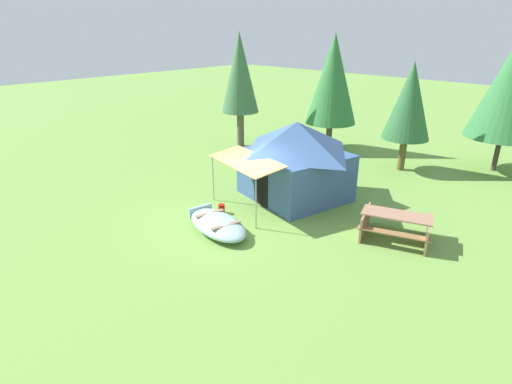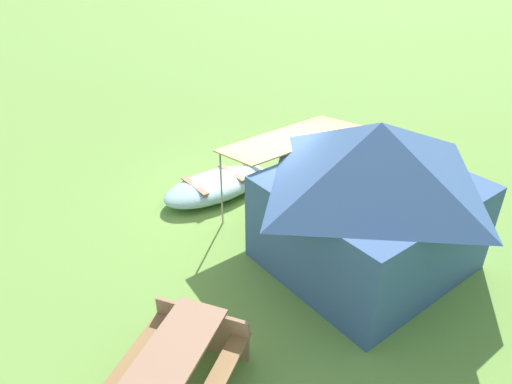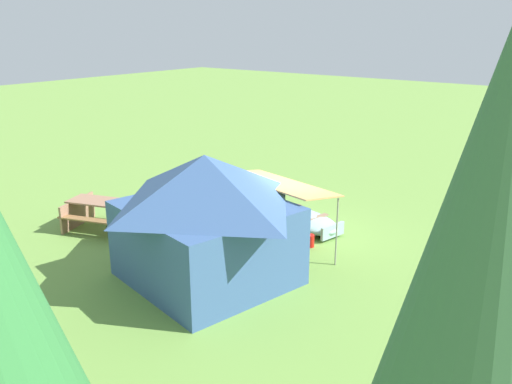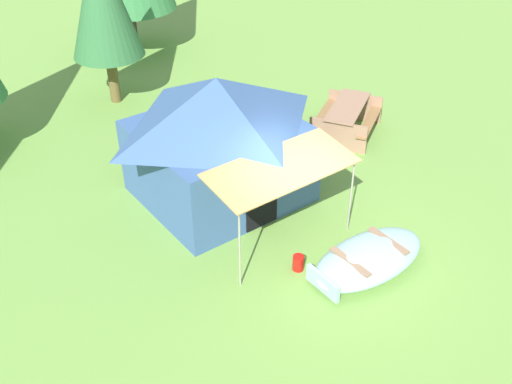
{
  "view_description": "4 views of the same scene",
  "coord_description": "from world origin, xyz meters",
  "px_view_note": "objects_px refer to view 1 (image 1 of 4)",
  "views": [
    {
      "loc": [
        8.73,
        -8.33,
        5.79
      ],
      "look_at": [
        0.21,
        0.61,
        0.77
      ],
      "focal_mm": 28.91,
      "sensor_mm": 36.0,
      "label": 1
    },
    {
      "loc": [
        6.77,
        5.6,
        5.6
      ],
      "look_at": [
        0.68,
        0.51,
        0.88
      ],
      "focal_mm": 33.47,
      "sensor_mm": 36.0,
      "label": 2
    },
    {
      "loc": [
        -6.95,
        10.32,
        5.26
      ],
      "look_at": [
        0.65,
        0.34,
        1.28
      ],
      "focal_mm": 37.43,
      "sensor_mm": 36.0,
      "label": 3
    },
    {
      "loc": [
        -7.4,
        -4.97,
        7.4
      ],
      "look_at": [
        -0.39,
        1.13,
        1.03
      ],
      "focal_mm": 41.48,
      "sensor_mm": 36.0,
      "label": 4
    }
  ],
  "objects_px": {
    "beached_rowboat": "(218,224)",
    "pine_tree_side": "(410,101)",
    "picnic_table": "(396,223)",
    "pine_tree_back_left": "(512,86)",
    "pine_tree_far_center": "(240,74)",
    "canvas_cabin_tent": "(296,159)",
    "cooler_box": "(284,206)",
    "fuel_can": "(222,209)",
    "pine_tree_back_right": "(333,79)"
  },
  "relations": [
    {
      "from": "picnic_table",
      "to": "cooler_box",
      "type": "distance_m",
      "value": 3.65
    },
    {
      "from": "beached_rowboat",
      "to": "picnic_table",
      "type": "bearing_deg",
      "value": 38.3
    },
    {
      "from": "pine_tree_far_center",
      "to": "pine_tree_side",
      "type": "bearing_deg",
      "value": 15.36
    },
    {
      "from": "cooler_box",
      "to": "pine_tree_back_right",
      "type": "xyz_separation_m",
      "value": [
        -3.27,
        7.35,
        3.21
      ]
    },
    {
      "from": "pine_tree_far_center",
      "to": "pine_tree_back_left",
      "type": "bearing_deg",
      "value": 24.23
    },
    {
      "from": "cooler_box",
      "to": "pine_tree_side",
      "type": "bearing_deg",
      "value": 82.76
    },
    {
      "from": "beached_rowboat",
      "to": "canvas_cabin_tent",
      "type": "xyz_separation_m",
      "value": [
        -0.03,
        3.74,
        1.19
      ]
    },
    {
      "from": "beached_rowboat",
      "to": "pine_tree_side",
      "type": "height_order",
      "value": "pine_tree_side"
    },
    {
      "from": "beached_rowboat",
      "to": "pine_tree_side",
      "type": "xyz_separation_m",
      "value": [
        1.4,
        9.25,
        2.69
      ]
    },
    {
      "from": "cooler_box",
      "to": "pine_tree_back_left",
      "type": "distance_m",
      "value": 10.71
    },
    {
      "from": "canvas_cabin_tent",
      "to": "pine_tree_side",
      "type": "height_order",
      "value": "pine_tree_side"
    },
    {
      "from": "picnic_table",
      "to": "cooler_box",
      "type": "height_order",
      "value": "picnic_table"
    },
    {
      "from": "cooler_box",
      "to": "fuel_can",
      "type": "relative_size",
      "value": 1.69
    },
    {
      "from": "picnic_table",
      "to": "pine_tree_far_center",
      "type": "height_order",
      "value": "pine_tree_far_center"
    },
    {
      "from": "canvas_cabin_tent",
      "to": "pine_tree_back_left",
      "type": "relative_size",
      "value": 0.86
    },
    {
      "from": "fuel_can",
      "to": "picnic_table",
      "type": "bearing_deg",
      "value": 24.68
    },
    {
      "from": "fuel_can",
      "to": "pine_tree_back_left",
      "type": "height_order",
      "value": "pine_tree_back_left"
    },
    {
      "from": "pine_tree_back_left",
      "to": "fuel_can",
      "type": "bearing_deg",
      "value": -115.4
    },
    {
      "from": "canvas_cabin_tent",
      "to": "picnic_table",
      "type": "relative_size",
      "value": 2.1
    },
    {
      "from": "picnic_table",
      "to": "pine_tree_far_center",
      "type": "distance_m",
      "value": 11.52
    },
    {
      "from": "cooler_box",
      "to": "canvas_cabin_tent",
      "type": "bearing_deg",
      "value": 114.58
    },
    {
      "from": "pine_tree_back_left",
      "to": "pine_tree_side",
      "type": "relative_size",
      "value": 1.26
    },
    {
      "from": "cooler_box",
      "to": "pine_tree_back_left",
      "type": "xyz_separation_m",
      "value": [
        3.79,
        9.43,
        3.37
      ]
    },
    {
      "from": "pine_tree_back_right",
      "to": "pine_tree_back_left",
      "type": "bearing_deg",
      "value": 16.44
    },
    {
      "from": "picnic_table",
      "to": "pine_tree_back_left",
      "type": "height_order",
      "value": "pine_tree_back_left"
    },
    {
      "from": "picnic_table",
      "to": "canvas_cabin_tent",
      "type": "bearing_deg",
      "value": 173.03
    },
    {
      "from": "canvas_cabin_tent",
      "to": "picnic_table",
      "type": "height_order",
      "value": "canvas_cabin_tent"
    },
    {
      "from": "pine_tree_far_center",
      "to": "pine_tree_side",
      "type": "xyz_separation_m",
      "value": [
        7.69,
        2.11,
        -0.69
      ]
    },
    {
      "from": "canvas_cabin_tent",
      "to": "cooler_box",
      "type": "bearing_deg",
      "value": -65.42
    },
    {
      "from": "beached_rowboat",
      "to": "fuel_can",
      "type": "height_order",
      "value": "beached_rowboat"
    },
    {
      "from": "beached_rowboat",
      "to": "pine_tree_side",
      "type": "bearing_deg",
      "value": 81.42
    },
    {
      "from": "picnic_table",
      "to": "cooler_box",
      "type": "relative_size",
      "value": 4.43
    },
    {
      "from": "pine_tree_back_right",
      "to": "pine_tree_far_center",
      "type": "relative_size",
      "value": 0.99
    },
    {
      "from": "beached_rowboat",
      "to": "pine_tree_back_right",
      "type": "bearing_deg",
      "value": 105.54
    },
    {
      "from": "beached_rowboat",
      "to": "cooler_box",
      "type": "xyz_separation_m",
      "value": [
        0.54,
        2.49,
        -0.05
      ]
    },
    {
      "from": "fuel_can",
      "to": "pine_tree_side",
      "type": "bearing_deg",
      "value": 74.68
    },
    {
      "from": "picnic_table",
      "to": "cooler_box",
      "type": "bearing_deg",
      "value": -168.16
    },
    {
      "from": "canvas_cabin_tent",
      "to": "fuel_can",
      "type": "bearing_deg",
      "value": -106.81
    },
    {
      "from": "canvas_cabin_tent",
      "to": "pine_tree_back_left",
      "type": "distance_m",
      "value": 9.52
    },
    {
      "from": "fuel_can",
      "to": "pine_tree_back_left",
      "type": "bearing_deg",
      "value": 64.6
    },
    {
      "from": "pine_tree_back_left",
      "to": "pine_tree_back_right",
      "type": "distance_m",
      "value": 7.37
    },
    {
      "from": "fuel_can",
      "to": "pine_tree_back_left",
      "type": "relative_size",
      "value": 0.05
    },
    {
      "from": "picnic_table",
      "to": "fuel_can",
      "type": "relative_size",
      "value": 7.5
    },
    {
      "from": "picnic_table",
      "to": "pine_tree_back_left",
      "type": "bearing_deg",
      "value": 88.42
    },
    {
      "from": "pine_tree_back_right",
      "to": "pine_tree_side",
      "type": "distance_m",
      "value": 4.2
    },
    {
      "from": "canvas_cabin_tent",
      "to": "pine_tree_side",
      "type": "relative_size",
      "value": 1.08
    },
    {
      "from": "canvas_cabin_tent",
      "to": "pine_tree_back_right",
      "type": "height_order",
      "value": "pine_tree_back_right"
    },
    {
      "from": "canvas_cabin_tent",
      "to": "pine_tree_far_center",
      "type": "distance_m",
      "value": 7.45
    },
    {
      "from": "cooler_box",
      "to": "pine_tree_back_right",
      "type": "height_order",
      "value": "pine_tree_back_right"
    },
    {
      "from": "beached_rowboat",
      "to": "pine_tree_back_left",
      "type": "distance_m",
      "value": 13.11
    }
  ]
}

